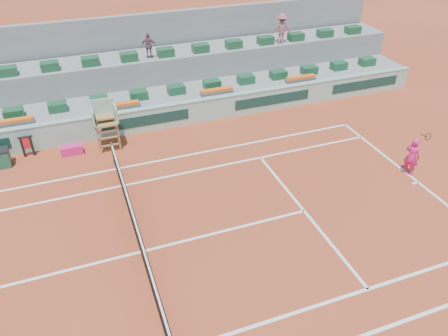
% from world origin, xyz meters
% --- Properties ---
extents(ground, '(90.00, 90.00, 0.00)m').
position_xyz_m(ground, '(0.00, 0.00, 0.00)').
color(ground, maroon).
rests_on(ground, ground).
extents(seating_tier_lower, '(36.00, 4.00, 1.20)m').
position_xyz_m(seating_tier_lower, '(0.00, 10.70, 0.60)').
color(seating_tier_lower, gray).
rests_on(seating_tier_lower, ground).
extents(seating_tier_upper, '(36.00, 2.40, 2.60)m').
position_xyz_m(seating_tier_upper, '(0.00, 12.30, 1.30)').
color(seating_tier_upper, gray).
rests_on(seating_tier_upper, ground).
extents(stadium_back_wall, '(36.00, 0.40, 4.40)m').
position_xyz_m(stadium_back_wall, '(0.00, 13.90, 2.20)').
color(stadium_back_wall, gray).
rests_on(stadium_back_wall, ground).
extents(player_bag, '(0.99, 0.44, 0.44)m').
position_xyz_m(player_bag, '(-1.72, 7.47, 0.22)').
color(player_bag, '#E21D71').
rests_on(player_bag, ground).
extents(spectator_mid, '(0.86, 0.58, 1.36)m').
position_xyz_m(spectator_mid, '(3.12, 11.71, 3.28)').
color(spectator_mid, '#714B58').
rests_on(spectator_mid, seating_tier_upper).
extents(spectator_right, '(1.26, 0.99, 1.70)m').
position_xyz_m(spectator_right, '(10.91, 11.53, 3.45)').
color(spectator_right, '#994C54').
rests_on(spectator_right, seating_tier_upper).
extents(court_lines, '(23.89, 11.09, 0.01)m').
position_xyz_m(court_lines, '(0.00, 0.00, 0.01)').
color(court_lines, white).
rests_on(court_lines, ground).
extents(tennis_net, '(0.10, 11.97, 1.10)m').
position_xyz_m(tennis_net, '(0.00, 0.00, 0.53)').
color(tennis_net, black).
rests_on(tennis_net, ground).
extents(advertising_hoarding, '(36.00, 0.34, 1.26)m').
position_xyz_m(advertising_hoarding, '(0.02, 8.50, 0.63)').
color(advertising_hoarding, '#94BBA5').
rests_on(advertising_hoarding, ground).
extents(umpire_chair, '(1.10, 0.90, 2.40)m').
position_xyz_m(umpire_chair, '(0.00, 7.50, 1.54)').
color(umpire_chair, olive).
rests_on(umpire_chair, ground).
extents(seat_row_lower, '(32.90, 0.60, 0.44)m').
position_xyz_m(seat_row_lower, '(0.00, 9.80, 1.42)').
color(seat_row_lower, '#184828').
rests_on(seat_row_lower, seating_tier_lower).
extents(seat_row_upper, '(32.90, 0.60, 0.44)m').
position_xyz_m(seat_row_upper, '(0.00, 11.70, 2.82)').
color(seat_row_upper, '#184828').
rests_on(seat_row_upper, seating_tier_upper).
extents(flower_planters, '(26.80, 0.36, 0.28)m').
position_xyz_m(flower_planters, '(-1.50, 9.00, 1.33)').
color(flower_planters, '#4F4F4F').
rests_on(flower_planters, seating_tier_lower).
extents(drink_cooler_a, '(0.76, 0.66, 0.84)m').
position_xyz_m(drink_cooler_a, '(-4.71, 7.49, 0.42)').
color(drink_cooler_a, '#1A4F36').
rests_on(drink_cooler_a, ground).
extents(towel_rack, '(0.62, 0.10, 1.03)m').
position_xyz_m(towel_rack, '(-3.60, 7.98, 0.60)').
color(towel_rack, black).
rests_on(towel_rack, ground).
extents(tennis_player, '(0.63, 0.94, 2.28)m').
position_xyz_m(tennis_player, '(11.91, 0.73, 0.88)').
color(tennis_player, '#E21D71').
rests_on(tennis_player, ground).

